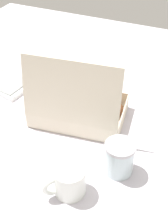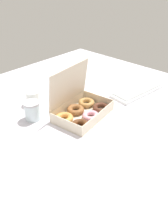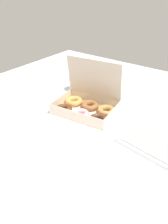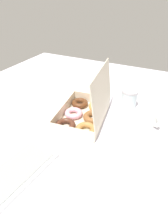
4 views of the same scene
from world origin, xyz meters
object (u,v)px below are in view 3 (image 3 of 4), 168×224
(coffee_mug, at_px, (100,82))
(glass_jar, at_px, (76,83))
(donut_box, at_px, (86,106))
(keyboard, at_px, (163,152))

(coffee_mug, bearing_deg, glass_jar, -128.20)
(donut_box, bearing_deg, coffee_mug, 109.04)
(keyboard, bearing_deg, coffee_mug, 145.59)
(keyboard, bearing_deg, donut_box, 169.37)
(coffee_mug, xyz_separation_m, glass_jar, (-0.10, -0.13, 0.01))
(keyboard, relative_size, coffee_mug, 3.65)
(donut_box, bearing_deg, glass_jar, 140.42)
(keyboard, bearing_deg, glass_jar, 158.95)
(keyboard, relative_size, glass_jar, 3.82)
(donut_box, distance_m, coffee_mug, 0.32)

